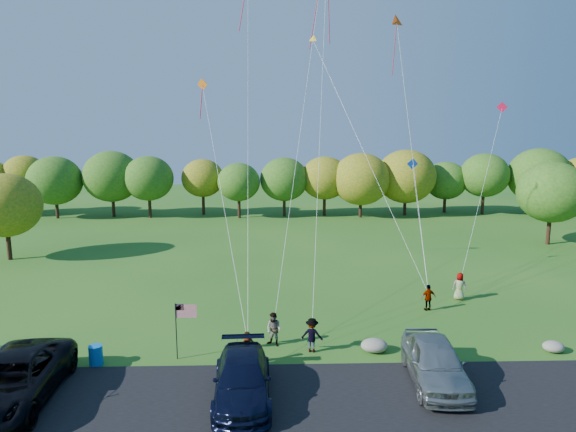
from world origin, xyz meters
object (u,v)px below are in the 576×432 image
at_px(trash_barrel, 96,355).
at_px(flyer_d, 428,298).
at_px(minivan_dark, 12,380).
at_px(flyer_a, 248,348).
at_px(flyer_c, 312,335).
at_px(park_bench, 0,355).
at_px(flyer_e, 460,286).
at_px(flyer_b, 274,329).
at_px(minivan_silver, 435,362).
at_px(minivan_navy, 242,379).

bearing_deg(trash_barrel, flyer_d, 20.61).
height_order(minivan_dark, flyer_a, minivan_dark).
bearing_deg(flyer_c, minivan_dark, 32.63).
bearing_deg(flyer_c, park_bench, 17.75).
bearing_deg(flyer_e, flyer_b, 54.88).
bearing_deg(trash_barrel, flyer_a, -0.84).
bearing_deg(minivan_dark, flyer_b, 24.30).
xyz_separation_m(minivan_silver, flyer_b, (-6.71, 3.95, -0.14)).
xyz_separation_m(flyer_c, park_bench, (-14.02, -1.23, -0.24)).
xyz_separation_m(flyer_e, trash_barrel, (-19.52, -8.19, -0.39)).
bearing_deg(flyer_c, trash_barrel, 19.19).
bearing_deg(minivan_silver, trash_barrel, 175.35).
relative_size(minivan_dark, flyer_b, 4.00).
relative_size(flyer_e, park_bench, 0.87).
bearing_deg(minivan_navy, trash_barrel, 152.89).
height_order(flyer_a, flyer_e, flyer_e).
distance_m(flyer_b, flyer_d, 10.10).
bearing_deg(flyer_c, minivan_silver, 159.48).
height_order(flyer_c, park_bench, flyer_c).
bearing_deg(park_bench, trash_barrel, 17.94).
distance_m(minivan_dark, park_bench, 3.75).
xyz_separation_m(minivan_dark, flyer_d, (19.12, 9.61, -0.21)).
xyz_separation_m(flyer_b, flyer_c, (1.82, -0.73, -0.00)).
xyz_separation_m(minivan_navy, park_bench, (-10.96, 3.01, -0.26)).
bearing_deg(minivan_silver, flyer_b, 153.00).
bearing_deg(minivan_silver, flyer_a, 169.23).
height_order(flyer_b, flyer_d, flyer_b).
bearing_deg(flyer_b, trash_barrel, -134.70).
height_order(flyer_a, flyer_d, flyer_d).
relative_size(minivan_navy, flyer_c, 3.29).
distance_m(park_bench, trash_barrel, 4.18).
xyz_separation_m(flyer_b, flyer_e, (11.49, 6.35, 0.02)).
relative_size(flyer_a, flyer_b, 0.92).
relative_size(flyer_b, flyer_c, 1.00).
distance_m(flyer_b, flyer_c, 1.96).
relative_size(minivan_dark, park_bench, 3.42).
bearing_deg(flyer_e, minivan_navy, 67.60).
relative_size(flyer_a, flyer_e, 0.90).
height_order(minivan_silver, flyer_b, minivan_silver).
distance_m(flyer_d, park_bench, 22.20).
height_order(park_bench, trash_barrel, park_bench).
distance_m(flyer_a, flyer_e, 15.14).
distance_m(flyer_d, flyer_e, 3.06).
bearing_deg(minivan_navy, flyer_a, 86.21).
distance_m(minivan_navy, flyer_a, 3.03).
distance_m(minivan_navy, trash_barrel, 7.48).
bearing_deg(flyer_e, flyer_d, 61.73).
distance_m(minivan_dark, flyer_c, 12.68).
relative_size(flyer_c, park_bench, 0.85).
bearing_deg(park_bench, minivan_navy, 0.97).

